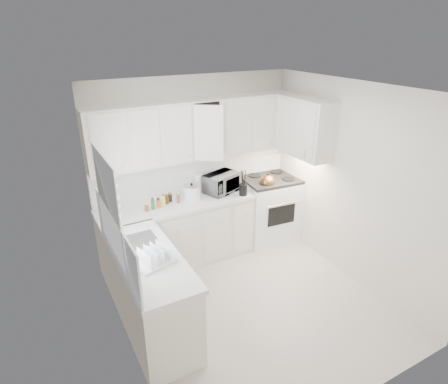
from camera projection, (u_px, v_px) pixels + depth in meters
floor at (251, 303)px, 4.70m from camera, size 3.20×3.20×0.00m
ceiling at (258, 90)px, 3.66m from camera, size 3.20×3.20×0.00m
wall_back at (194, 167)px, 5.47m from camera, size 3.00×0.00×3.00m
wall_front at (367, 291)px, 2.89m from camera, size 3.00×0.00×3.00m
wall_left at (120, 244)px, 3.52m from camera, size 0.00×3.20×3.20m
wall_right at (352, 185)px, 4.84m from camera, size 0.00×3.20×3.20m
window_blinds at (110, 205)px, 3.71m from camera, size 0.06×0.96×1.06m
lower_cabinets_back at (180, 234)px, 5.40m from camera, size 2.22×0.60×0.90m
lower_cabinets_left at (151, 295)px, 4.16m from camera, size 0.60×1.60×0.90m
countertop_back at (179, 204)px, 5.20m from camera, size 2.24×0.64×0.05m
countertop_left at (148, 258)px, 3.97m from camera, size 0.64×1.62×0.05m
backsplash_back at (195, 172)px, 5.49m from camera, size 2.98×0.02×0.55m
backsplash_left at (116, 241)px, 3.72m from camera, size 0.02×1.60×0.55m
upper_cabinets_back at (199, 157)px, 5.26m from camera, size 3.00×0.33×0.80m
upper_cabinets_right at (302, 155)px, 5.35m from camera, size 0.33×0.90×0.80m
sink at (137, 232)px, 4.19m from camera, size 0.42×0.38×0.30m
stove at (270, 200)px, 5.96m from camera, size 0.92×0.78×1.32m
tea_kettle at (267, 181)px, 5.59m from camera, size 0.34×0.31×0.26m
frying_pan at (274, 177)px, 6.05m from camera, size 0.33×0.48×0.04m
microwave at (222, 181)px, 5.46m from camera, size 0.56×0.43×0.34m
rice_cooker at (192, 191)px, 5.24m from camera, size 0.26×0.26×0.24m
paper_towel at (199, 183)px, 5.49m from camera, size 0.12×0.12×0.27m
utensil_crock at (243, 182)px, 5.34m from camera, size 0.16×0.16×0.39m
dish_rack at (153, 255)px, 3.80m from camera, size 0.43×0.37×0.21m
spice_left_0 at (143, 201)px, 5.06m from camera, size 0.06×0.06×0.13m
spice_left_1 at (151, 203)px, 5.03m from camera, size 0.06×0.06×0.13m
spice_left_2 at (154, 199)px, 5.13m from camera, size 0.06×0.06×0.13m
spice_left_3 at (161, 200)px, 5.09m from camera, size 0.06×0.06×0.13m
spice_left_4 at (164, 197)px, 5.20m from camera, size 0.06×0.06×0.13m
spice_left_5 at (172, 198)px, 5.16m from camera, size 0.06×0.06×0.13m
spice_left_6 at (174, 195)px, 5.26m from camera, size 0.06×0.06×0.13m
sauce_right_0 at (234, 180)px, 5.71m from camera, size 0.06×0.06×0.19m
sauce_right_1 at (239, 180)px, 5.69m from camera, size 0.06×0.06×0.19m
sauce_right_2 at (240, 178)px, 5.76m from camera, size 0.06×0.06×0.19m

